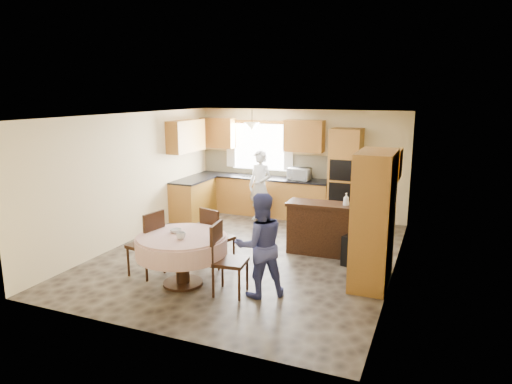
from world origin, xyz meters
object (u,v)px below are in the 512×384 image
object	(u,v)px
oven_tower	(345,177)
cupboard	(374,219)
chair_right	(225,255)
person_dining	(260,245)
person_sink	(260,186)
chair_back	(215,234)
sideboard	(321,230)
dining_table	(182,246)
chair_left	(149,241)

from	to	relation	value
oven_tower	cupboard	xyz separation A→B (m)	(1.07, -3.14, -0.04)
chair_right	person_dining	distance (m)	0.55
cupboard	oven_tower	bearing A→B (deg)	108.81
oven_tower	person_sink	xyz separation A→B (m)	(-1.82, -0.52, -0.25)
chair_back	chair_right	xyz separation A→B (m)	(0.63, -0.89, 0.02)
person_dining	sideboard	bearing A→B (deg)	-137.79
dining_table	person_sink	distance (m)	3.78
oven_tower	dining_table	distance (m)	4.59
dining_table	chair_right	bearing A→B (deg)	-1.98
dining_table	chair_right	distance (m)	0.73
person_sink	person_dining	distance (m)	3.95
cupboard	person_sink	world-z (taller)	cupboard
dining_table	person_dining	size ratio (longest dim) A/B	0.91
person_dining	oven_tower	bearing A→B (deg)	-132.32
chair_right	person_dining	bearing A→B (deg)	-82.04
oven_tower	sideboard	world-z (taller)	oven_tower
chair_left	chair_back	distance (m)	1.08
dining_table	person_sink	bearing A→B (deg)	93.61
dining_table	chair_left	bearing A→B (deg)	171.63
sideboard	chair_right	size ratio (longest dim) A/B	1.18
chair_left	chair_right	xyz separation A→B (m)	(1.38, -0.12, -0.01)
sideboard	person_sink	xyz separation A→B (m)	(-1.84, 1.60, 0.37)
dining_table	person_dining	world-z (taller)	person_dining
sideboard	person_sink	bearing A→B (deg)	136.82
chair_back	dining_table	bearing A→B (deg)	99.95
cupboard	chair_back	distance (m)	2.60
sideboard	person_dining	size ratio (longest dim) A/B	0.82
oven_tower	chair_back	world-z (taller)	oven_tower
oven_tower	cupboard	world-z (taller)	oven_tower
person_sink	sideboard	bearing A→B (deg)	-25.42
oven_tower	chair_right	xyz separation A→B (m)	(-0.85, -4.31, -0.48)
cupboard	chair_right	size ratio (longest dim) A/B	1.95
sideboard	dining_table	bearing A→B (deg)	-128.61
chair_left	person_sink	world-z (taller)	person_sink
oven_tower	chair_right	bearing A→B (deg)	-101.15
oven_tower	chair_right	size ratio (longest dim) A/B	2.02
chair_back	oven_tower	bearing A→B (deg)	-96.62
sideboard	person_dining	world-z (taller)	person_dining
cupboard	dining_table	distance (m)	2.91
oven_tower	person_dining	distance (m)	4.20
chair_left	chair_right	distance (m)	1.39
cupboard	chair_right	distance (m)	2.29
dining_table	sideboard	bearing A→B (deg)	53.53
oven_tower	person_sink	size ratio (longest dim) A/B	1.31
sideboard	person_dining	xyz separation A→B (m)	(-0.37, -2.06, 0.32)
oven_tower	person_dining	bearing A→B (deg)	-94.79
sideboard	person_dining	distance (m)	2.12
person_sink	cupboard	bearing A→B (deg)	-26.68
oven_tower	chair_left	size ratio (longest dim) A/B	1.99
chair_back	person_dining	xyz separation A→B (m)	(1.13, -0.76, 0.20)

